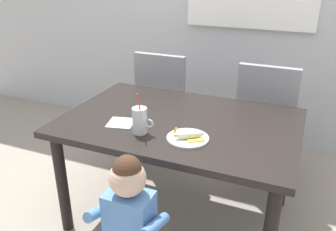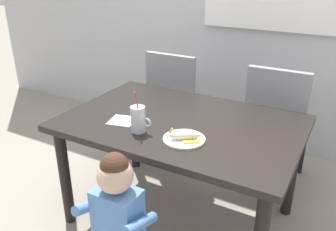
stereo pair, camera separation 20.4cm
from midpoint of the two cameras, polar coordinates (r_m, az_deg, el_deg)
ground_plane at (r=2.51m, az=-0.67°, el=-15.99°), size 24.00×24.00×0.00m
dining_table at (r=2.16m, az=-0.74°, el=-2.98°), size 1.42×0.95×0.73m
dining_chair_left at (r=2.93m, az=-2.42°, el=2.45°), size 0.44×0.45×0.96m
dining_chair_right at (r=2.70m, az=13.66°, el=-0.16°), size 0.44×0.45×0.96m
toddler_standing at (r=1.72m, az=-9.83°, el=-15.70°), size 0.33×0.24×0.84m
milk_cup at (r=1.95m, az=-7.58°, el=-1.12°), size 0.13×0.08×0.25m
snack_plate at (r=1.89m, az=0.17°, el=-3.81°), size 0.23×0.23×0.01m
peeled_banana at (r=1.87m, az=0.42°, el=-3.29°), size 0.17×0.14×0.07m
paper_napkin at (r=2.11m, az=-10.44°, el=-1.24°), size 0.18×0.18×0.00m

